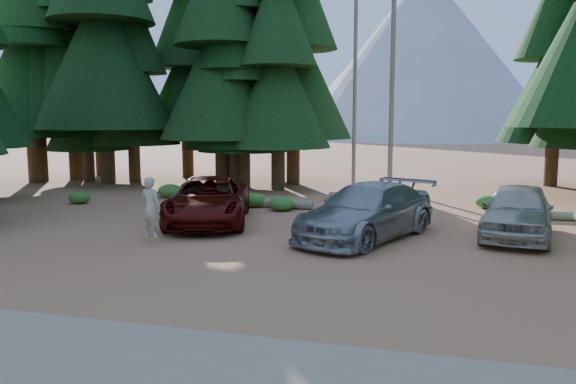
{
  "coord_description": "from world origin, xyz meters",
  "views": [
    {
      "loc": [
        3.09,
        -13.03,
        3.54
      ],
      "look_at": [
        -1.38,
        3.53,
        1.25
      ],
      "focal_mm": 35.0,
      "sensor_mm": 36.0,
      "label": 1
    }
  ],
  "objects_px": {
    "silver_minivan_center": "(367,211)",
    "log_right": "(573,217)",
    "silver_minivan_right": "(517,211)",
    "frisbee_player": "(151,207)",
    "red_pickup": "(208,200)",
    "log_mid": "(371,198)",
    "log_left": "(254,203)"
  },
  "relations": [
    {
      "from": "log_right",
      "to": "log_left",
      "type": "bearing_deg",
      "value": -179.51
    },
    {
      "from": "log_mid",
      "to": "log_right",
      "type": "height_order",
      "value": "log_right"
    },
    {
      "from": "log_mid",
      "to": "log_right",
      "type": "relative_size",
      "value": 0.77
    },
    {
      "from": "silver_minivan_center",
      "to": "frisbee_player",
      "type": "xyz_separation_m",
      "value": [
        -5.75,
        -2.31,
        0.26
      ]
    },
    {
      "from": "red_pickup",
      "to": "log_mid",
      "type": "bearing_deg",
      "value": 35.93
    },
    {
      "from": "silver_minivan_center",
      "to": "log_right",
      "type": "height_order",
      "value": "silver_minivan_center"
    },
    {
      "from": "frisbee_player",
      "to": "log_left",
      "type": "relative_size",
      "value": 0.45
    },
    {
      "from": "silver_minivan_right",
      "to": "log_right",
      "type": "xyz_separation_m",
      "value": [
        2.23,
        3.35,
        -0.65
      ]
    },
    {
      "from": "frisbee_player",
      "to": "log_right",
      "type": "bearing_deg",
      "value": -141.69
    },
    {
      "from": "silver_minivan_right",
      "to": "log_right",
      "type": "height_order",
      "value": "silver_minivan_right"
    },
    {
      "from": "log_right",
      "to": "red_pickup",
      "type": "bearing_deg",
      "value": -162.62
    },
    {
      "from": "frisbee_player",
      "to": "red_pickup",
      "type": "bearing_deg",
      "value": -86.48
    },
    {
      "from": "silver_minivan_right",
      "to": "frisbee_player",
      "type": "relative_size",
      "value": 2.2
    },
    {
      "from": "red_pickup",
      "to": "log_right",
      "type": "bearing_deg",
      "value": -0.03
    },
    {
      "from": "silver_minivan_right",
      "to": "frisbee_player",
      "type": "height_order",
      "value": "frisbee_player"
    },
    {
      "from": "red_pickup",
      "to": "log_left",
      "type": "height_order",
      "value": "red_pickup"
    },
    {
      "from": "red_pickup",
      "to": "silver_minivan_center",
      "type": "relative_size",
      "value": 1.0
    },
    {
      "from": "silver_minivan_right",
      "to": "log_left",
      "type": "height_order",
      "value": "silver_minivan_right"
    },
    {
      "from": "log_left",
      "to": "log_mid",
      "type": "bearing_deg",
      "value": 32.15
    },
    {
      "from": "silver_minivan_center",
      "to": "log_mid",
      "type": "distance_m",
      "value": 7.27
    },
    {
      "from": "log_right",
      "to": "frisbee_player",
      "type": "bearing_deg",
      "value": -149.9
    },
    {
      "from": "silver_minivan_right",
      "to": "frisbee_player",
      "type": "xyz_separation_m",
      "value": [
        -10.04,
        -3.56,
        0.25
      ]
    },
    {
      "from": "silver_minivan_center",
      "to": "log_mid",
      "type": "height_order",
      "value": "silver_minivan_center"
    },
    {
      "from": "red_pickup",
      "to": "log_right",
      "type": "xyz_separation_m",
      "value": [
        11.95,
        3.58,
        -0.61
      ]
    },
    {
      "from": "red_pickup",
      "to": "log_right",
      "type": "height_order",
      "value": "red_pickup"
    },
    {
      "from": "silver_minivan_center",
      "to": "frisbee_player",
      "type": "relative_size",
      "value": 2.57
    },
    {
      "from": "red_pickup",
      "to": "log_right",
      "type": "relative_size",
      "value": 1.13
    },
    {
      "from": "silver_minivan_right",
      "to": "log_right",
      "type": "bearing_deg",
      "value": 65.95
    },
    {
      "from": "silver_minivan_center",
      "to": "log_left",
      "type": "bearing_deg",
      "value": 160.81
    },
    {
      "from": "silver_minivan_center",
      "to": "log_mid",
      "type": "xyz_separation_m",
      "value": [
        -0.72,
        7.2,
        -0.64
      ]
    },
    {
      "from": "silver_minivan_center",
      "to": "frisbee_player",
      "type": "bearing_deg",
      "value": -134.67
    },
    {
      "from": "log_mid",
      "to": "log_right",
      "type": "xyz_separation_m",
      "value": [
        7.24,
        -2.6,
        0.0
      ]
    }
  ]
}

